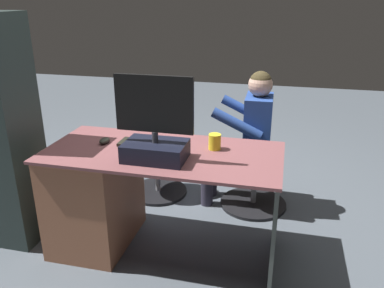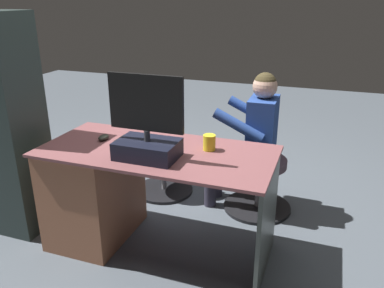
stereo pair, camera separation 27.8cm
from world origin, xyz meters
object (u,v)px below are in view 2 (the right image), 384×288
object	(u,v)px
monitor	(148,136)
person	(251,132)
office_chair_teddy	(164,165)
cup	(209,143)
teddy_bear	(163,125)
computer_mouse	(104,137)
tv_remote	(132,142)
keyboard	(148,143)
visitor_chair	(259,181)
desk	(106,188)

from	to	relation	value
monitor	person	world-z (taller)	monitor
office_chair_teddy	person	bearing A→B (deg)	178.81
cup	teddy_bear	distance (m)	0.92
computer_mouse	person	bearing A→B (deg)	-140.54
office_chair_teddy	tv_remote	bearing A→B (deg)	98.34
keyboard	tv_remote	world-z (taller)	keyboard
tv_remote	office_chair_teddy	distance (m)	0.87
cup	teddy_bear	bearing A→B (deg)	-47.44
cup	visitor_chair	size ratio (longest dim) A/B	0.18
computer_mouse	tv_remote	world-z (taller)	computer_mouse
keyboard	visitor_chair	distance (m)	1.04
monitor	tv_remote	size ratio (longest dim) A/B	3.34
keyboard	office_chair_teddy	distance (m)	0.86
teddy_bear	desk	bearing A→B (deg)	82.76
monitor	computer_mouse	xyz separation A→B (m)	(0.42, -0.17, -0.12)
desk	visitor_chair	xyz separation A→B (m)	(-0.93, -0.75, -0.14)
cup	computer_mouse	bearing A→B (deg)	5.23
tv_remote	teddy_bear	world-z (taller)	teddy_bear
cup	tv_remote	bearing A→B (deg)	7.26
desk	office_chair_teddy	world-z (taller)	desk
person	desk	bearing A→B (deg)	41.58
desk	computer_mouse	distance (m)	0.36
monitor	tv_remote	xyz separation A→B (m)	(0.20, -0.17, -0.13)
person	monitor	bearing A→B (deg)	63.39
office_chair_teddy	visitor_chair	size ratio (longest dim) A/B	0.93
cup	office_chair_teddy	distance (m)	1.03
computer_mouse	cup	bearing A→B (deg)	-174.77
keyboard	office_chair_teddy	bearing A→B (deg)	-73.59
monitor	visitor_chair	size ratio (longest dim) A/B	0.93
office_chair_teddy	teddy_bear	distance (m)	0.36
visitor_chair	cup	bearing A→B (deg)	70.82
computer_mouse	desk	bearing A→B (deg)	102.25
person	office_chair_teddy	bearing A→B (deg)	-1.19
computer_mouse	teddy_bear	xyz separation A→B (m)	(-0.11, -0.73, -0.13)
cup	tv_remote	world-z (taller)	cup
teddy_bear	keyboard	bearing A→B (deg)	106.13
computer_mouse	tv_remote	distance (m)	0.21
computer_mouse	office_chair_teddy	world-z (taller)	computer_mouse
cup	office_chair_teddy	world-z (taller)	cup
tv_remote	office_chair_teddy	xyz separation A→B (m)	(0.11, -0.72, -0.48)
visitor_chair	keyboard	bearing A→B (deg)	46.92
desk	tv_remote	world-z (taller)	tv_remote
teddy_bear	visitor_chair	world-z (taller)	teddy_bear
teddy_bear	tv_remote	bearing A→B (deg)	98.20
office_chair_teddy	person	size ratio (longest dim) A/B	0.45
monitor	person	distance (m)	1.00
monitor	visitor_chair	bearing A→B (deg)	-121.02
monitor	keyboard	distance (m)	0.26
keyboard	office_chair_teddy	xyz separation A→B (m)	(0.20, -0.69, -0.48)
desk	visitor_chair	bearing A→B (deg)	-141.25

